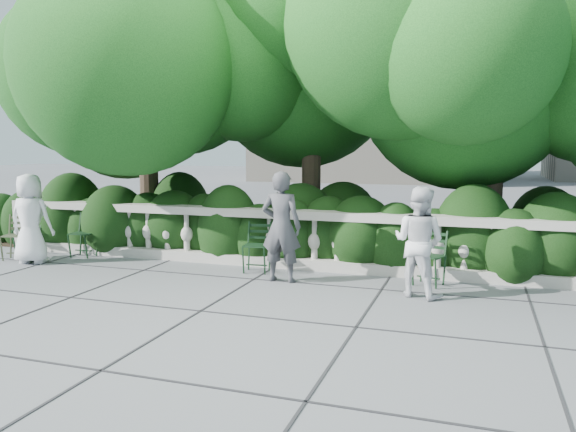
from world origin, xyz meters
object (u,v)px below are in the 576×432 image
(chair_b, at_px, (79,258))
(person_woman_grey, at_px, (281,227))
(person_businessman, at_px, (31,219))
(chair_c, at_px, (254,274))
(chair_weathered, at_px, (13,261))
(chair_d, at_px, (424,287))
(person_casual_man, at_px, (419,242))
(chair_a, at_px, (23,254))

(chair_b, distance_m, person_woman_grey, 4.28)
(person_businessman, bearing_deg, chair_c, 177.27)
(chair_b, height_order, chair_weathered, same)
(chair_weathered, bearing_deg, chair_c, -12.35)
(chair_d, xyz_separation_m, chair_weathered, (-7.27, -0.46, 0.00))
(chair_c, bearing_deg, person_casual_man, -17.33)
(chair_a, relative_size, chair_weathered, 1.00)
(chair_a, height_order, chair_d, same)
(chair_c, relative_size, person_woman_grey, 0.49)
(chair_b, xyz_separation_m, person_casual_man, (6.25, -0.67, 0.77))
(person_casual_man, bearing_deg, chair_a, 15.45)
(person_woman_grey, bearing_deg, chair_a, -6.25)
(chair_a, distance_m, person_casual_man, 7.66)
(chair_b, distance_m, person_businessman, 1.13)
(chair_c, distance_m, chair_d, 2.71)
(chair_d, xyz_separation_m, person_woman_grey, (-2.13, -0.33, 0.85))
(person_casual_man, bearing_deg, person_woman_grey, 15.39)
(person_casual_man, bearing_deg, person_businessman, 20.26)
(chair_weathered, bearing_deg, person_casual_man, -18.46)
(chair_b, bearing_deg, chair_c, -5.42)
(chair_c, relative_size, chair_d, 1.00)
(chair_b, bearing_deg, person_businessman, -130.62)
(chair_a, distance_m, chair_d, 7.64)
(chair_b, relative_size, person_casual_man, 0.55)
(chair_d, bearing_deg, person_casual_man, -77.51)
(chair_b, xyz_separation_m, chair_weathered, (-0.96, -0.61, 0.00))
(person_woman_grey, bearing_deg, chair_weathered, 0.33)
(person_woman_grey, bearing_deg, person_businessman, 0.72)
(chair_c, height_order, person_businessman, person_businessman)
(chair_c, xyz_separation_m, person_woman_grey, (0.58, -0.32, 0.85))
(chair_b, relative_size, chair_c, 1.00)
(person_woman_grey, distance_m, person_casual_man, 2.09)
(chair_weathered, distance_m, person_casual_man, 7.26)
(chair_weathered, xyz_separation_m, person_businessman, (0.48, -0.02, 0.80))
(chair_a, height_order, person_businessman, person_businessman)
(chair_c, bearing_deg, chair_a, 171.45)
(chair_weathered, height_order, person_businessman, person_businessman)
(chair_d, bearing_deg, chair_weathered, -158.27)
(chair_a, bearing_deg, chair_weathered, -54.92)
(chair_b, bearing_deg, person_casual_man, -8.99)
(chair_b, bearing_deg, chair_weathered, -150.71)
(chair_a, relative_size, person_woman_grey, 0.49)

